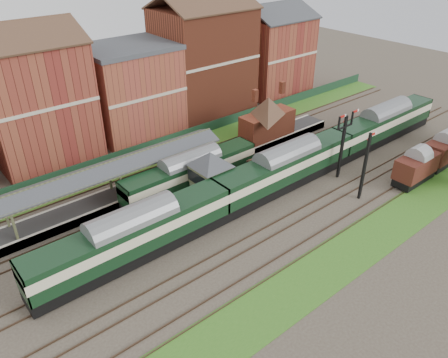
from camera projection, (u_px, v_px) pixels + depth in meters
ground at (251, 203)px, 48.02m from camera, size 160.00×160.00×0.00m
grass_back at (170, 152)px, 58.59m from camera, size 90.00×4.50×0.06m
grass_front at (340, 259)px, 40.06m from camera, size 90.00×5.00×0.06m
fence at (161, 142)px, 59.55m from camera, size 90.00×0.12×1.50m
platform at (164, 179)px, 51.46m from camera, size 55.00×3.40×1.00m
signal_box at (211, 175)px, 46.90m from camera, size 5.40×5.40×6.00m
brick_hut at (263, 168)px, 52.32m from camera, size 3.20×2.64×2.94m
station_building at (268, 117)px, 59.08m from camera, size 8.10×8.10×5.90m
canopy at (113, 165)px, 46.08m from camera, size 26.00×3.89×4.08m
semaphore_bracket at (343, 142)px, 50.66m from camera, size 3.60×0.25×8.18m
semaphore_siding at (365, 166)px, 46.81m from camera, size 1.23×0.25×8.00m
town_backdrop at (130, 86)px, 60.91m from camera, size 69.00×10.00×16.00m
dmu_train at (286, 167)px, 49.68m from camera, size 59.20×3.11×4.55m
platform_railcar at (191, 172)px, 49.32m from camera, size 17.21×2.71×3.96m
goods_van_a at (416, 167)px, 50.88m from camera, size 5.95×2.58×3.61m
goods_van_b at (444, 150)px, 54.50m from camera, size 6.03×2.61×3.66m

